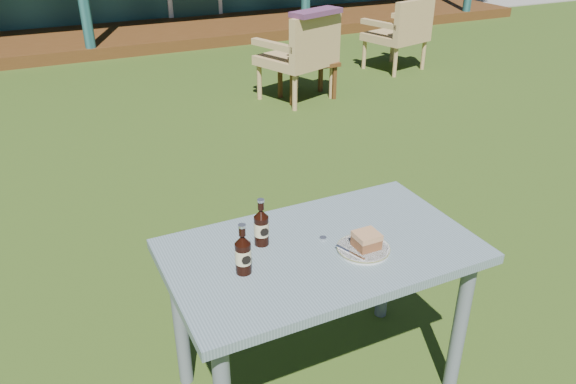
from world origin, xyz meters
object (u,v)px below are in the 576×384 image
armchair_right (401,31)px  cola_bottle_far (243,254)px  cafe_table (321,268)px  side_table (307,67)px  plate (363,249)px  armchair_left (302,53)px  cake_slice (367,240)px  cola_bottle_near (261,226)px

armchair_right → cola_bottle_far: bearing=-131.9°
cafe_table → side_table: 4.09m
cola_bottle_far → plate: bearing=-8.4°
plate → side_table: 4.13m
cafe_table → armchair_left: armchair_left is taller
cake_slice → armchair_left: armchair_left is taller
cake_slice → cola_bottle_near: bearing=147.9°
cake_slice → armchair_right: size_ratio=0.10×
cake_slice → cafe_table: bearing=146.8°
armchair_left → cake_slice: bearing=-113.6°
cola_bottle_near → side_table: bearing=59.9°
cake_slice → armchair_right: (3.27, 4.24, -0.27)m
side_table → cola_bottle_near: bearing=-120.1°
plate → cola_bottle_far: cola_bottle_far is taller
side_table → cola_bottle_far: bearing=-120.7°
cafe_table → plate: bearing=-34.9°
plate → cake_slice: 0.04m
armchair_left → plate: bearing=-113.8°
cake_slice → cola_bottle_far: size_ratio=0.46×
cola_bottle_near → cola_bottle_far: cola_bottle_far is taller
cola_bottle_near → armchair_left: size_ratio=0.21×
cafe_table → cake_slice: bearing=-33.2°
cake_slice → armchair_right: 5.36m
cafe_table → side_table: cafe_table is taller
armchair_left → side_table: size_ratio=1.53×
cola_bottle_far → side_table: 4.29m
cake_slice → armchair_left: size_ratio=0.10×
plate → armchair_right: bearing=52.3°
armchair_left → cola_bottle_far: bearing=-120.0°
plate → armchair_right: 5.36m
armchair_right → side_table: 1.65m
cake_slice → armchair_right: bearing=52.4°
plate → cola_bottle_far: 0.48m
armchair_right → side_table: armchair_right is taller
cafe_table → cola_bottle_far: size_ratio=6.04×
cake_slice → side_table: 4.13m
cola_bottle_far → side_table: cola_bottle_far is taller
cake_slice → side_table: (1.70, 3.74, -0.42)m
cafe_table → cola_bottle_near: size_ratio=6.10×
cafe_table → cola_bottle_near: (-0.20, 0.12, 0.18)m
cafe_table → cola_bottle_far: cola_bottle_far is taller
plate → cake_slice: bearing=-6.5°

